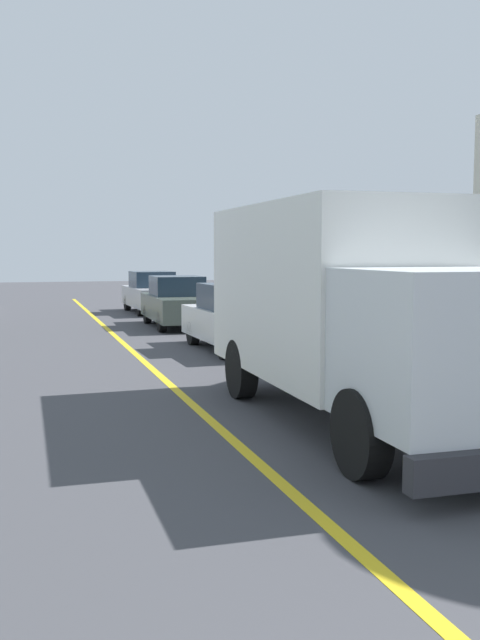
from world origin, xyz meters
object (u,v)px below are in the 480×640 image
(box_truck, at_px, (349,301))
(parked_car_near, at_px, (237,319))
(parked_car_far, at_px, (153,293))
(parked_van_across, at_px, (361,322))
(parked_car_mid, at_px, (178,303))

(box_truck, xyz_separation_m, parked_car_near, (0.62, 7.70, -0.97))
(box_truck, height_order, parked_car_far, box_truck)
(parked_van_across, bearing_deg, parked_car_far, 101.50)
(parked_car_far, bearing_deg, parked_van_across, -78.50)
(parked_car_near, distance_m, parked_van_across, 3.08)
(box_truck, bearing_deg, parked_car_far, 88.42)
(box_truck, bearing_deg, parked_car_near, 85.42)
(box_truck, xyz_separation_m, parked_van_across, (3.24, 6.07, -0.97))
(box_truck, height_order, parked_van_across, box_truck)
(parked_car_near, height_order, parked_car_mid, same)
(parked_car_mid, bearing_deg, parked_van_across, -69.24)
(parked_car_near, xyz_separation_m, parked_van_across, (2.62, -1.63, 0.00))
(parked_car_mid, xyz_separation_m, parked_car_far, (0.18, 5.70, 0.00))
(parked_car_near, relative_size, parked_car_far, 1.00)
(box_truck, distance_m, parked_car_near, 7.78)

